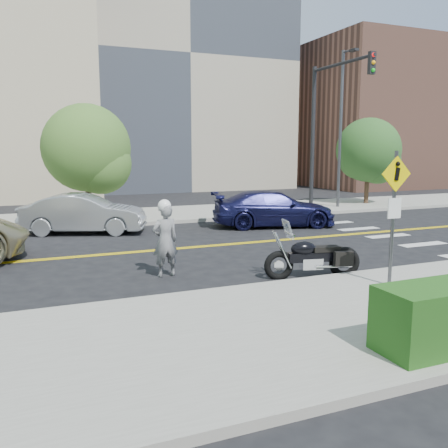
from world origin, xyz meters
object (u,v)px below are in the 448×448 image
motorcyclist (165,238)px  parked_car_silver (84,214)px  pedestrian_sign (394,205)px  parked_car_blue (274,209)px  motorcycle (313,248)px

motorcyclist → parked_car_silver: bearing=-85.5°
pedestrian_sign → motorcyclist: 5.46m
motorcyclist → parked_car_blue: size_ratio=0.38×
motorcyclist → parked_car_blue: bearing=-141.6°
pedestrian_sign → motorcycle: size_ratio=1.24×
motorcyclist → motorcycle: 3.71m
pedestrian_sign → motorcyclist: size_ratio=1.53×
motorcycle → parked_car_silver: parked_car_silver is taller
motorcycle → parked_car_blue: 7.93m
pedestrian_sign → parked_car_blue: (1.94, 9.11, -1.22)m
pedestrian_sign → parked_car_silver: bearing=118.0°
motorcycle → pedestrian_sign: bearing=-50.1°
parked_car_silver → parked_car_blue: parked_car_silver is taller
parked_car_blue → parked_car_silver: bearing=94.3°
pedestrian_sign → motorcyclist: bearing=143.7°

